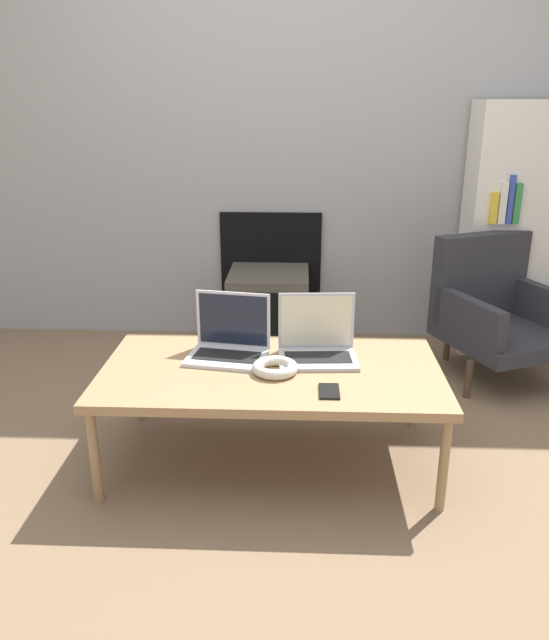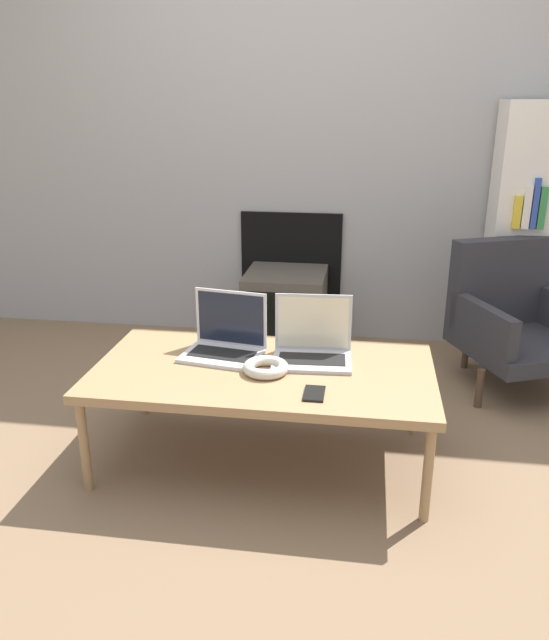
# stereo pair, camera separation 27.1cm
# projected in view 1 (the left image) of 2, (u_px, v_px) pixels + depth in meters

# --- Properties ---
(ground_plane) EXTENTS (14.00, 14.00, 0.00)m
(ground_plane) POSITION_uv_depth(u_px,v_px,m) (270.00, 477.00, 2.48)
(ground_plane) COLOR #7A6047
(wall_back) EXTENTS (7.00, 0.08, 2.60)m
(wall_back) POSITION_uv_depth(u_px,v_px,m) (284.00, 122.00, 3.59)
(wall_back) COLOR #999999
(wall_back) RESTS_ON ground_plane
(table) EXTENTS (1.34, 0.70, 0.41)m
(table) POSITION_uv_depth(u_px,v_px,m) (271.00, 375.00, 2.47)
(table) COLOR #9E7A51
(table) RESTS_ON ground_plane
(laptop_left) EXTENTS (0.35, 0.27, 0.26)m
(laptop_left) POSITION_uv_depth(u_px,v_px,m) (229.00, 342.00, 2.56)
(laptop_left) COLOR silver
(laptop_left) RESTS_ON table
(laptop_right) EXTENTS (0.33, 0.25, 0.26)m
(laptop_right) POSITION_uv_depth(u_px,v_px,m) (317.00, 344.00, 2.55)
(laptop_right) COLOR #B2B2B7
(laptop_right) RESTS_ON table
(headphones) EXTENTS (0.18, 0.18, 0.04)m
(headphones) POSITION_uv_depth(u_px,v_px,m) (275.00, 368.00, 2.42)
(headphones) COLOR beige
(headphones) RESTS_ON table
(phone) EXTENTS (0.07, 0.12, 0.01)m
(phone) POSITION_uv_depth(u_px,v_px,m) (329.00, 391.00, 2.26)
(phone) COLOR black
(phone) RESTS_ON table
(tv) EXTENTS (0.46, 0.47, 0.47)m
(tv) POSITION_uv_depth(u_px,v_px,m) (269.00, 311.00, 3.68)
(tv) COLOR #4C473D
(tv) RESTS_ON ground_plane
(armchair) EXTENTS (0.75, 0.76, 0.74)m
(armchair) POSITION_uv_depth(u_px,v_px,m) (495.00, 307.00, 3.31)
(armchair) COLOR #2D2D33
(armchair) RESTS_ON ground_plane
(bookshelf) EXTENTS (0.61, 0.32, 1.41)m
(bookshelf) POSITION_uv_depth(u_px,v_px,m) (520.00, 231.00, 3.54)
(bookshelf) COLOR silver
(bookshelf) RESTS_ON ground_plane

